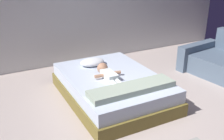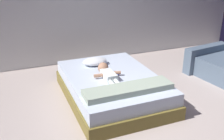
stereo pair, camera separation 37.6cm
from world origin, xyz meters
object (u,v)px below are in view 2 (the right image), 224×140
at_px(pillow, 95,61).
at_px(baby, 107,73).
at_px(bed, 112,87).
at_px(toothbrush, 115,73).

bearing_deg(pillow, baby, -88.93).
height_order(bed, toothbrush, toothbrush).
bearing_deg(pillow, toothbrush, -70.03).
xyz_separation_m(bed, pillow, (-0.11, 0.58, 0.28)).
xyz_separation_m(bed, toothbrush, (0.08, 0.06, 0.22)).
bearing_deg(bed, toothbrush, 33.36).
xyz_separation_m(baby, toothbrush, (0.18, 0.06, -0.06)).
relative_size(pillow, toothbrush, 2.97).
xyz_separation_m(pillow, baby, (0.01, -0.59, 0.00)).
bearing_deg(toothbrush, bed, -146.64).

